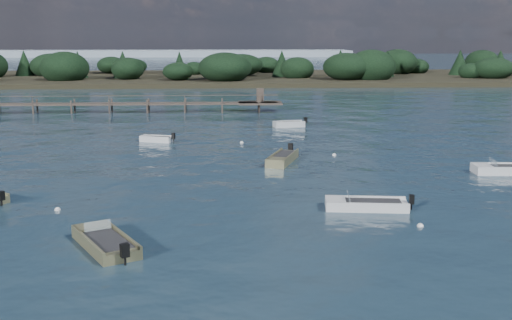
{
  "coord_description": "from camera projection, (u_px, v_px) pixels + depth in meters",
  "views": [
    {
      "loc": [
        -0.49,
        -26.1,
        8.95
      ],
      "look_at": [
        1.68,
        14.0,
        1.0
      ],
      "focal_mm": 45.0,
      "sensor_mm": 36.0,
      "label": 1
    }
  ],
  "objects": [
    {
      "name": "buoy_e",
      "position": [
        242.0,
        143.0,
        53.2
      ],
      "size": [
        0.32,
        0.32,
        0.32
      ],
      "primitive_type": "sphere",
      "color": "silver",
      "rests_on": "ground"
    },
    {
      "name": "tender_far_white",
      "position": [
        157.0,
        140.0,
        53.79
      ],
      "size": [
        3.05,
        1.9,
        1.03
      ],
      "color": "silver",
      "rests_on": "ground"
    },
    {
      "name": "tender_far_grey_b",
      "position": [
        289.0,
        125.0,
        62.33
      ],
      "size": [
        3.41,
        1.72,
        1.14
      ],
      "color": "#B2B6B9",
      "rests_on": "ground"
    },
    {
      "name": "dinghy_mid_white_b",
      "position": [
        507.0,
        171.0,
        41.67
      ],
      "size": [
        4.82,
        1.97,
        1.19
      ],
      "color": "silver",
      "rests_on": "ground"
    },
    {
      "name": "jetty",
      "position": [
        35.0,
        104.0,
        72.99
      ],
      "size": [
        64.5,
        3.2,
        3.4
      ],
      "color": "#483D35",
      "rests_on": "ground"
    },
    {
      "name": "dinghy_extra_a",
      "position": [
        282.0,
        160.0,
        45.3
      ],
      "size": [
        2.78,
        5.06,
        1.2
      ],
      "color": "#686545",
      "rests_on": "ground"
    },
    {
      "name": "buoy_b",
      "position": [
        420.0,
        227.0,
        30.22
      ],
      "size": [
        0.32,
        0.32,
        0.32
      ],
      "primitive_type": "sphere",
      "color": "silver",
      "rests_on": "ground"
    },
    {
      "name": "dinghy_near_olive",
      "position": [
        105.0,
        244.0,
        27.21
      ],
      "size": [
        3.54,
        4.69,
        1.17
      ],
      "color": "#686545",
      "rests_on": "ground"
    },
    {
      "name": "buoy_extra_a",
      "position": [
        334.0,
        155.0,
        47.83
      ],
      "size": [
        0.32,
        0.32,
        0.32
      ],
      "primitive_type": "sphere",
      "color": "silver",
      "rests_on": "ground"
    },
    {
      "name": "far_headland",
      "position": [
        350.0,
        69.0,
        126.22
      ],
      "size": [
        190.0,
        40.0,
        5.8
      ],
      "color": "black",
      "rests_on": "ground"
    },
    {
      "name": "buoy_c",
      "position": [
        58.0,
        210.0,
        33.0
      ],
      "size": [
        0.32,
        0.32,
        0.32
      ],
      "primitive_type": "sphere",
      "color": "silver",
      "rests_on": "ground"
    },
    {
      "name": "ground",
      "position": [
        225.0,
        101.0,
        86.1
      ],
      "size": [
        400.0,
        400.0,
        0.0
      ],
      "primitive_type": "plane",
      "color": "#162834",
      "rests_on": "ground"
    },
    {
      "name": "dinghy_mid_white_a",
      "position": [
        366.0,
        206.0,
        33.23
      ],
      "size": [
        4.61,
        2.09,
        1.06
      ],
      "color": "silver",
      "rests_on": "ground"
    },
    {
      "name": "buoy_extra_b",
      "position": [
        282.0,
        156.0,
        47.56
      ],
      "size": [
        0.32,
        0.32,
        0.32
      ],
      "primitive_type": "sphere",
      "color": "silver",
      "rests_on": "ground"
    }
  ]
}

